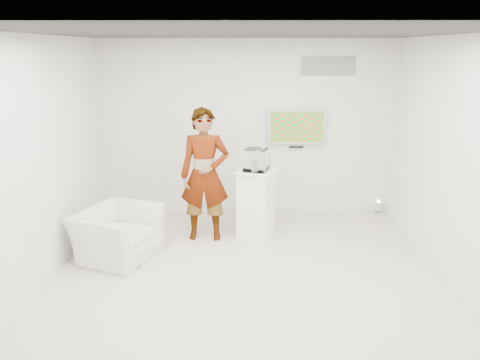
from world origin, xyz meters
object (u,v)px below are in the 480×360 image
at_px(tv, 297,126).
at_px(armchair, 117,234).
at_px(floor_uplight, 378,207).
at_px(person, 205,175).
at_px(pedestal, 256,204).

distance_m(tv, armchair, 3.48).
bearing_deg(armchair, floor_uplight, -44.73).
bearing_deg(person, armchair, -148.67).
height_order(armchair, floor_uplight, armchair).
bearing_deg(tv, pedestal, -122.00).
height_order(tv, pedestal, tv).
height_order(person, armchair, person).
distance_m(tv, pedestal, 1.69).
bearing_deg(armchair, person, -36.89).
relative_size(person, pedestal, 1.88).
bearing_deg(armchair, tv, -32.77).
xyz_separation_m(tv, armchair, (-2.67, -1.88, -1.20)).
bearing_deg(floor_uplight, tv, 176.10).
relative_size(tv, pedestal, 0.94).
relative_size(tv, armchair, 0.94).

